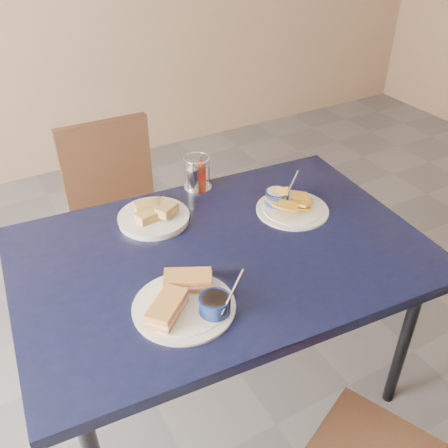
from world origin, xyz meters
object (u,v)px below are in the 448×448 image
bread_basket (154,216)px  chair_far (117,205)px  plantain_plate (287,204)px  condiment_caddy (196,175)px  sandwich_plate (187,300)px  dining_table (222,264)px

bread_basket → chair_far: bearing=87.7°
plantain_plate → condiment_caddy: bearing=126.5°
plantain_plate → bread_basket: size_ratio=1.07×
condiment_caddy → bread_basket: bearing=-150.8°
sandwich_plate → condiment_caddy: bearing=60.8°
bread_basket → condiment_caddy: (0.24, 0.13, 0.03)m
bread_basket → dining_table: bearing=-64.4°
plantain_plate → sandwich_plate: bearing=-152.9°
bread_basket → plantain_plate: bearing=-20.2°
chair_far → sandwich_plate: chair_far is taller
chair_far → plantain_plate: 0.88m
dining_table → sandwich_plate: (-0.22, -0.18, 0.08)m
chair_far → condiment_caddy: size_ratio=6.50×
dining_table → sandwich_plate: bearing=-140.1°
dining_table → plantain_plate: bearing=16.7°
dining_table → plantain_plate: (0.33, 0.10, 0.08)m
bread_basket → condiment_caddy: bearing=29.2°
chair_far → dining_table: bearing=-82.5°
dining_table → condiment_caddy: size_ratio=10.33×
bread_basket → sandwich_plate: bearing=-101.0°
sandwich_plate → dining_table: bearing=39.9°
sandwich_plate → bread_basket: sandwich_plate is taller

